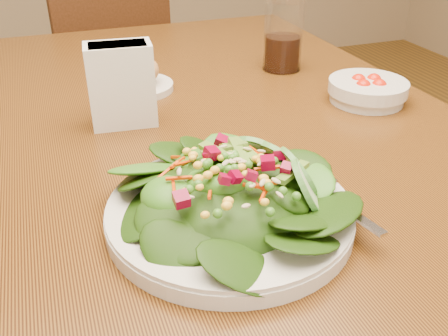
{
  "coord_description": "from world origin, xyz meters",
  "views": [
    {
      "loc": [
        -0.27,
        -0.79,
        1.13
      ],
      "look_at": [
        -0.08,
        -0.29,
        0.82
      ],
      "focal_mm": 40.0,
      "sensor_mm": 36.0,
      "label": 1
    }
  ],
  "objects": [
    {
      "name": "tomato_bowl",
      "position": [
        0.31,
        -0.03,
        0.77
      ],
      "size": [
        0.15,
        0.15,
        0.05
      ],
      "color": "silver",
      "rests_on": "dining_table"
    },
    {
      "name": "salad_plate",
      "position": [
        -0.07,
        -0.31,
        0.78
      ],
      "size": [
        0.31,
        0.31,
        0.09
      ],
      "rotation": [
        0.0,
        0.0,
        -0.07
      ],
      "color": "silver",
      "rests_on": "dining_table"
    },
    {
      "name": "chair_far",
      "position": [
        -0.05,
        1.1,
        0.5
      ],
      "size": [
        0.52,
        0.52,
        0.95
      ],
      "rotation": [
        0.0,
        0.0,
        3.34
      ],
      "color": "#4A2513",
      "rests_on": "ground_plane"
    },
    {
      "name": "drinking_glass",
      "position": [
        0.24,
        0.2,
        0.81
      ],
      "size": [
        0.09,
        0.09,
        0.15
      ],
      "color": "silver",
      "rests_on": "dining_table"
    },
    {
      "name": "dining_table",
      "position": [
        0.0,
        0.0,
        0.65
      ],
      "size": [
        0.9,
        1.4,
        0.75
      ],
      "color": "brown",
      "rests_on": "ground_plane"
    },
    {
      "name": "napkin_holder",
      "position": [
        -0.15,
        0.03,
        0.83
      ],
      "size": [
        0.12,
        0.07,
        0.14
      ],
      "rotation": [
        0.0,
        0.0,
        -0.1
      ],
      "color": "white",
      "rests_on": "dining_table"
    },
    {
      "name": "bread_plate",
      "position": [
        -0.1,
        0.18,
        0.78
      ],
      "size": [
        0.14,
        0.14,
        0.07
      ],
      "color": "silver",
      "rests_on": "dining_table"
    }
  ]
}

